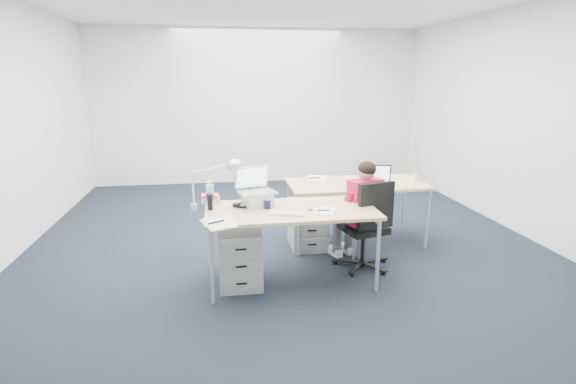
{
  "coord_description": "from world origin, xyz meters",
  "views": [
    {
      "loc": [
        -0.75,
        -4.89,
        1.93
      ],
      "look_at": [
        -0.1,
        -0.71,
        0.85
      ],
      "focal_mm": 28.0,
      "sensor_mm": 36.0,
      "label": 1
    }
  ],
  "objects": [
    {
      "name": "computer_mouse",
      "position": [
        0.08,
        -0.92,
        0.75
      ],
      "size": [
        0.07,
        0.1,
        0.03
      ],
      "primitive_type": "ellipsoid",
      "rotation": [
        0.0,
        0.0,
        -0.17
      ],
      "color": "white",
      "rests_on": "desk_near"
    },
    {
      "name": "silver_laptop",
      "position": [
        -0.4,
        -0.73,
        0.91
      ],
      "size": [
        0.41,
        0.36,
        0.36
      ],
      "primitive_type": null,
      "rotation": [
        0.0,
        0.0,
        0.3
      ],
      "color": "silver",
      "rests_on": "desk_near"
    },
    {
      "name": "bear_figurine",
      "position": [
        -0.42,
        -0.6,
        0.81
      ],
      "size": [
        0.1,
        0.08,
        0.16
      ],
      "primitive_type": null,
      "rotation": [
        0.0,
        0.0,
        0.21
      ],
      "color": "#2A651B",
      "rests_on": "desk_near"
    },
    {
      "name": "far_cup",
      "position": [
        1.55,
        0.04,
        0.77
      ],
      "size": [
        0.08,
        0.08,
        0.09
      ],
      "primitive_type": "cylinder",
      "rotation": [
        0.0,
        0.0,
        0.3
      ],
      "color": "white",
      "rests_on": "desk_far"
    },
    {
      "name": "dark_laptop",
      "position": [
        1.03,
        -0.11,
        0.85
      ],
      "size": [
        0.39,
        0.39,
        0.24
      ],
      "primitive_type": null,
      "rotation": [
        0.0,
        0.0,
        -0.24
      ],
      "color": "black",
      "rests_on": "desk_far"
    },
    {
      "name": "cordless_phone",
      "position": [
        -0.85,
        -0.81,
        0.8
      ],
      "size": [
        0.05,
        0.04,
        0.15
      ],
      "primitive_type": "cube",
      "rotation": [
        0.0,
        0.0,
        0.39
      ],
      "color": "black",
      "rests_on": "desk_near"
    },
    {
      "name": "seated_person",
      "position": [
        0.66,
        -0.55,
        0.56
      ],
      "size": [
        0.48,
        0.66,
        1.11
      ],
      "rotation": [
        0.0,
        0.0,
        0.35
      ],
      "color": "#A41739",
      "rests_on": "ground"
    },
    {
      "name": "wireless_keyboard",
      "position": [
        -0.16,
        -1.04,
        0.74
      ],
      "size": [
        0.34,
        0.23,
        0.02
      ],
      "primitive_type": "cube",
      "rotation": [
        0.0,
        0.0,
        -0.33
      ],
      "color": "white",
      "rests_on": "desk_near"
    },
    {
      "name": "papers_right",
      "position": [
        0.2,
        -1.02,
        0.73
      ],
      "size": [
        0.27,
        0.31,
        0.01
      ],
      "primitive_type": "cube",
      "rotation": [
        0.0,
        0.0,
        -0.44
      ],
      "color": "#E3E484",
      "rests_on": "desk_near"
    },
    {
      "name": "desk_far",
      "position": [
        0.84,
        0.07,
        0.68
      ],
      "size": [
        1.6,
        0.8,
        0.73
      ],
      "color": "tan",
      "rests_on": "ground"
    },
    {
      "name": "far_papers",
      "position": [
        0.41,
        0.32,
        0.73
      ],
      "size": [
        0.31,
        0.38,
        0.01
      ],
      "primitive_type": "cube",
      "rotation": [
        0.0,
        0.0,
        -0.26
      ],
      "color": "white",
      "rests_on": "desk_far"
    },
    {
      "name": "water_bottle",
      "position": [
        -0.85,
        -0.68,
        0.85
      ],
      "size": [
        0.08,
        0.08,
        0.25
      ],
      "primitive_type": "cylinder",
      "rotation": [
        0.0,
        0.0,
        -0.04
      ],
      "color": "silver",
      "rests_on": "desk_near"
    },
    {
      "name": "desk_near",
      "position": [
        -0.1,
        -0.88,
        0.68
      ],
      "size": [
        1.6,
        0.8,
        0.73
      ],
      "color": "tan",
      "rests_on": "ground"
    },
    {
      "name": "drawer_pedestal_far",
      "position": [
        0.24,
        -0.01,
        0.28
      ],
      "size": [
        0.4,
        0.5,
        0.55
      ],
      "primitive_type": "cube",
      "color": "#A7A9AD",
      "rests_on": "ground"
    },
    {
      "name": "office_chair",
      "position": [
        0.7,
        -0.7,
        0.27
      ],
      "size": [
        0.73,
        0.73,
        0.95
      ],
      "rotation": [
        0.0,
        0.0,
        0.26
      ],
      "color": "black",
      "rests_on": "ground"
    },
    {
      "name": "headphones",
      "position": [
        -0.53,
        -0.72,
        0.75
      ],
      "size": [
        0.25,
        0.2,
        0.04
      ],
      "primitive_type": null,
      "rotation": [
        0.0,
        0.0,
        0.15
      ],
      "color": "black",
      "rests_on": "desk_near"
    },
    {
      "name": "floor",
      "position": [
        0.0,
        0.0,
        0.0
      ],
      "size": [
        7.0,
        7.0,
        0.0
      ],
      "primitive_type": "plane",
      "color": "black",
      "rests_on": "ground"
    },
    {
      "name": "room",
      "position": [
        0.0,
        0.0,
        1.71
      ],
      "size": [
        6.02,
        7.02,
        2.8
      ],
      "color": "silver",
      "rests_on": "ground"
    },
    {
      "name": "sunglasses",
      "position": [
        0.53,
        -0.65,
        0.74
      ],
      "size": [
        0.12,
        0.08,
        0.03
      ],
      "primitive_type": null,
      "rotation": [
        0.0,
        0.0,
        0.29
      ],
      "color": "black",
      "rests_on": "desk_near"
    },
    {
      "name": "papers_left",
      "position": [
        -0.77,
        -1.23,
        0.74
      ],
      "size": [
        0.31,
        0.38,
        0.01
      ],
      "primitive_type": "cube",
      "rotation": [
        0.0,
        0.0,
        0.23
      ],
      "color": "#E3E484",
      "rests_on": "desk_near"
    },
    {
      "name": "desk_lamp",
      "position": [
        -0.85,
        -0.79,
        0.98
      ],
      "size": [
        0.46,
        0.32,
        0.49
      ],
      "primitive_type": null,
      "rotation": [
        0.0,
        0.0,
        -0.41
      ],
      "color": "silver",
      "rests_on": "desk_near"
    },
    {
      "name": "book_stack",
      "position": [
        -0.85,
        -0.53,
        0.77
      ],
      "size": [
        0.2,
        0.17,
        0.08
      ],
      "primitive_type": "cube",
      "rotation": [
        0.0,
        0.0,
        -0.25
      ],
      "color": "silver",
      "rests_on": "desk_near"
    },
    {
      "name": "can_koozie",
      "position": [
        -0.32,
        -0.85,
        0.78
      ],
      "size": [
        0.06,
        0.06,
        0.1
      ],
      "primitive_type": "cylinder",
      "rotation": [
        0.0,
        0.0,
        0.01
      ],
      "color": "#161745",
      "rests_on": "desk_near"
    },
    {
      "name": "drawer_pedestal_near",
      "position": [
        -0.59,
        -0.87,
        0.28
      ],
      "size": [
        0.4,
        0.5,
        0.55
      ],
      "primitive_type": "cube",
      "color": "#A7A9AD",
      "rests_on": "ground"
    }
  ]
}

